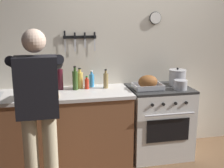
# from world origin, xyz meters

# --- Properties ---
(wall_back) EXTENTS (6.00, 0.13, 2.60)m
(wall_back) POSITION_xyz_m (-0.00, 1.35, 1.30)
(wall_back) COLOR beige
(wall_back) RESTS_ON ground
(counter_block) EXTENTS (2.03, 0.65, 0.90)m
(counter_block) POSITION_xyz_m (-1.21, 0.99, 0.46)
(counter_block) COLOR brown
(counter_block) RESTS_ON ground
(stove) EXTENTS (0.76, 0.67, 0.90)m
(stove) POSITION_xyz_m (0.22, 0.99, 0.45)
(stove) COLOR white
(stove) RESTS_ON ground
(person_cook) EXTENTS (0.51, 0.63, 1.66)m
(person_cook) POSITION_xyz_m (-1.23, 0.35, 0.95)
(person_cook) COLOR #C6B793
(person_cook) RESTS_ON ground
(roasting_pan) EXTENTS (0.35, 0.26, 0.18)m
(roasting_pan) POSITION_xyz_m (0.04, 0.93, 0.98)
(roasting_pan) COLOR #B7B7BC
(roasting_pan) RESTS_ON stove
(stock_pot) EXTENTS (0.22, 0.22, 0.23)m
(stock_pot) POSITION_xyz_m (0.49, 1.07, 1.00)
(stock_pot) COLOR #B7B7BC
(stock_pot) RESTS_ON stove
(saucepan) EXTENTS (0.16, 0.16, 0.12)m
(saucepan) POSITION_xyz_m (0.42, 0.84, 0.96)
(saucepan) COLOR #B7B7BC
(saucepan) RESTS_ON stove
(cutting_board) EXTENTS (0.36, 0.24, 0.02)m
(cutting_board) POSITION_xyz_m (-1.21, 0.87, 0.91)
(cutting_board) COLOR tan
(cutting_board) RESTS_ON counter_block
(bottle_olive_oil) EXTENTS (0.07, 0.07, 0.29)m
(bottle_olive_oil) POSITION_xyz_m (-0.83, 1.09, 1.02)
(bottle_olive_oil) COLOR #385623
(bottle_olive_oil) RESTS_ON counter_block
(bottle_cooking_oil) EXTENTS (0.08, 0.08, 0.25)m
(bottle_cooking_oil) POSITION_xyz_m (-0.76, 1.16, 1.01)
(bottle_cooking_oil) COLOR gold
(bottle_cooking_oil) RESTS_ON counter_block
(bottle_vinegar) EXTENTS (0.06, 0.06, 0.24)m
(bottle_vinegar) POSITION_xyz_m (-0.45, 1.09, 1.00)
(bottle_vinegar) COLOR #997F4C
(bottle_vinegar) RESTS_ON counter_block
(bottle_hot_sauce) EXTENTS (0.05, 0.05, 0.16)m
(bottle_hot_sauce) POSITION_xyz_m (-0.69, 1.11, 0.97)
(bottle_hot_sauce) COLOR red
(bottle_hot_sauce) RESTS_ON counter_block
(bottle_dish_soap) EXTENTS (0.06, 0.06, 0.21)m
(bottle_dish_soap) POSITION_xyz_m (-0.61, 1.20, 0.99)
(bottle_dish_soap) COLOR #338CCC
(bottle_dish_soap) RESTS_ON counter_block
(bottle_wine_red) EXTENTS (0.08, 0.08, 0.32)m
(bottle_wine_red) POSITION_xyz_m (-1.01, 1.14, 1.03)
(bottle_wine_red) COLOR #47141E
(bottle_wine_red) RESTS_ON counter_block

